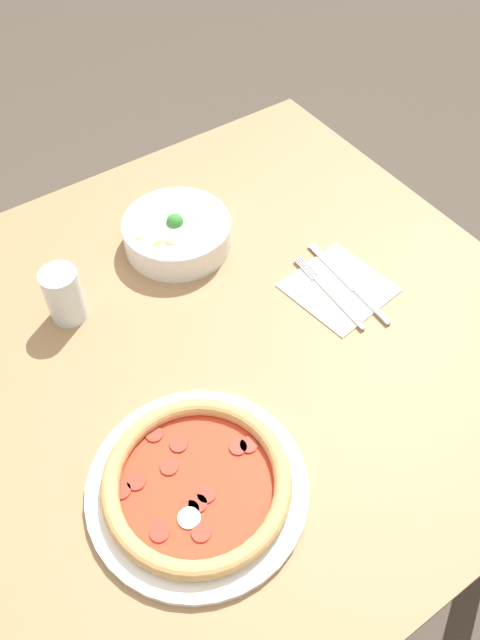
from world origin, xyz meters
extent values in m
plane|color=#4C4238|center=(0.00, 0.00, 0.00)|extent=(8.00, 8.00, 0.00)
cube|color=#99724C|center=(0.00, 0.00, 0.74)|extent=(1.37, 1.02, 0.03)
cylinder|color=olive|center=(0.61, 0.44, 0.36)|extent=(0.06, 0.06, 0.73)
cylinder|color=white|center=(-0.03, -0.21, 0.76)|extent=(0.31, 0.31, 0.01)
torus|color=tan|center=(-0.03, -0.21, 0.78)|extent=(0.27, 0.27, 0.03)
cylinder|color=red|center=(-0.03, -0.21, 0.77)|extent=(0.23, 0.23, 0.01)
cylinder|color=#A83323|center=(-0.05, -0.23, 0.78)|extent=(0.03, 0.03, 0.00)
cylinder|color=#A83323|center=(-0.04, -0.23, 0.78)|extent=(0.03, 0.03, 0.00)
cylinder|color=#A83323|center=(-0.10, -0.24, 0.78)|extent=(0.03, 0.03, 0.00)
cylinder|color=#A83323|center=(-0.05, -0.16, 0.78)|extent=(0.03, 0.03, 0.00)
cylinder|color=#A83323|center=(0.07, -0.20, 0.78)|extent=(0.03, 0.03, 0.00)
cylinder|color=#A83323|center=(-0.02, -0.23, 0.78)|extent=(0.03, 0.03, 0.00)
cylinder|color=#A83323|center=(0.05, -0.19, 0.78)|extent=(0.03, 0.03, 0.00)
cylinder|color=#A83323|center=(-0.12, -0.16, 0.78)|extent=(0.03, 0.03, 0.00)
cylinder|color=#A83323|center=(-0.06, -0.27, 0.78)|extent=(0.03, 0.03, 0.00)
cylinder|color=#A83323|center=(-0.10, -0.16, 0.78)|extent=(0.03, 0.03, 0.00)
cylinder|color=#A83323|center=(-0.02, -0.14, 0.78)|extent=(0.03, 0.03, 0.00)
cylinder|color=#A83323|center=(-0.04, -0.11, 0.78)|extent=(0.03, 0.03, 0.00)
ellipsoid|color=silver|center=(-0.06, -0.24, 0.78)|extent=(0.03, 0.03, 0.01)
cylinder|color=white|center=(0.20, 0.23, 0.79)|extent=(0.20, 0.20, 0.06)
torus|color=white|center=(0.20, 0.23, 0.81)|extent=(0.20, 0.20, 0.01)
ellipsoid|color=tan|center=(0.25, 0.18, 0.81)|extent=(0.04, 0.04, 0.02)
ellipsoid|color=tan|center=(0.23, 0.20, 0.80)|extent=(0.03, 0.02, 0.02)
ellipsoid|color=#998466|center=(0.13, 0.23, 0.81)|extent=(0.04, 0.03, 0.02)
ellipsoid|color=tan|center=(0.22, 0.23, 0.80)|extent=(0.04, 0.04, 0.02)
ellipsoid|color=tan|center=(0.23, 0.28, 0.81)|extent=(0.04, 0.03, 0.02)
ellipsoid|color=tan|center=(0.24, 0.23, 0.81)|extent=(0.04, 0.04, 0.02)
ellipsoid|color=#998466|center=(0.17, 0.19, 0.81)|extent=(0.04, 0.04, 0.02)
sphere|color=#388433|center=(0.20, 0.23, 0.82)|extent=(0.03, 0.03, 0.03)
ellipsoid|color=yellow|center=(0.15, 0.20, 0.81)|extent=(0.04, 0.02, 0.02)
cube|color=white|center=(0.38, -0.03, 0.76)|extent=(0.18, 0.18, 0.00)
cube|color=silver|center=(0.36, -0.06, 0.76)|extent=(0.01, 0.14, 0.00)
cube|color=silver|center=(0.37, 0.04, 0.76)|extent=(0.00, 0.06, 0.00)
cube|color=silver|center=(0.36, 0.04, 0.76)|extent=(0.00, 0.06, 0.00)
cube|color=silver|center=(0.36, 0.04, 0.76)|extent=(0.00, 0.06, 0.00)
cube|color=silver|center=(0.36, 0.04, 0.76)|extent=(0.00, 0.06, 0.00)
cube|color=silver|center=(0.40, -0.09, 0.76)|extent=(0.01, 0.09, 0.01)
cube|color=silver|center=(0.41, 0.02, 0.76)|extent=(0.02, 0.14, 0.00)
cylinder|color=silver|center=(-0.04, 0.19, 0.81)|extent=(0.06, 0.06, 0.10)
camera|label=1|loc=(-0.18, -0.54, 1.59)|focal=35.00mm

